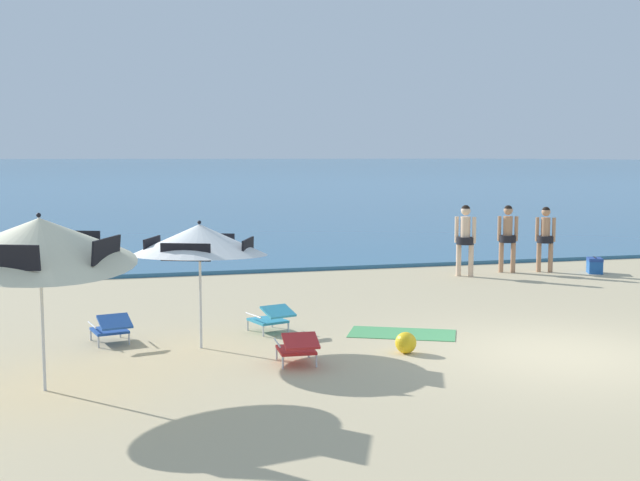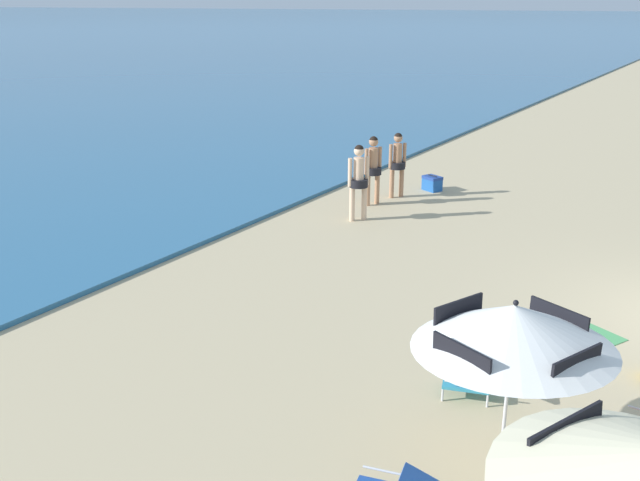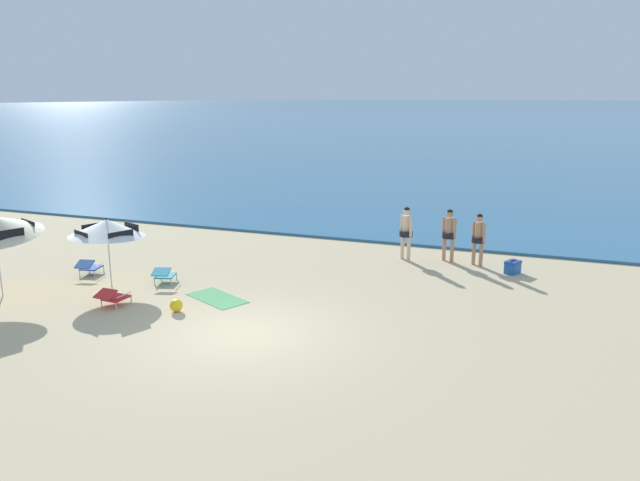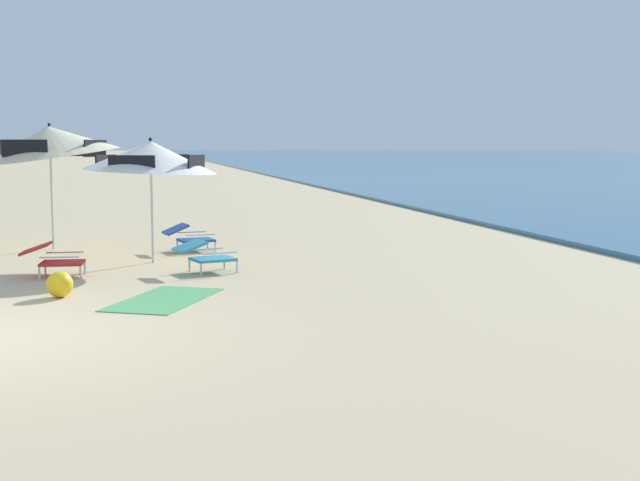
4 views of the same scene
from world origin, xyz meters
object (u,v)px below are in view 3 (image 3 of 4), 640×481
object	(u,v)px
lounge_chair_under_umbrella	(164,274)
beach_towel	(217,298)
lounge_chair_beside_umbrella	(89,266)
beach_umbrella_striped_main	(107,228)
beach_ball	(176,305)
cooler_box	(513,267)
person_wading_in	(449,231)
lounge_chair_facing_sea	(112,296)
person_standing_near_shore	(478,236)
person_standing_beside	(406,229)

from	to	relation	value
lounge_chair_under_umbrella	beach_towel	distance (m)	2.26
beach_towel	lounge_chair_beside_umbrella	bearing A→B (deg)	173.41
beach_umbrella_striped_main	beach_ball	world-z (taller)	beach_umbrella_striped_main
lounge_chair_under_umbrella	beach_ball	distance (m)	2.58
lounge_chair_beside_umbrella	cooler_box	size ratio (longest dim) A/B	1.63
beach_umbrella_striped_main	lounge_chair_under_umbrella	xyz separation A→B (m)	(1.30, 0.75, -1.45)
person_wading_in	beach_towel	world-z (taller)	person_wading_in
lounge_chair_under_umbrella	person_wading_in	bearing A→B (deg)	36.19
cooler_box	lounge_chair_facing_sea	bearing A→B (deg)	-144.43
person_wading_in	beach_towel	xyz separation A→B (m)	(-5.30, -6.10, -1.01)
person_standing_near_shore	person_wading_in	world-z (taller)	person_wading_in
lounge_chair_facing_sea	person_wading_in	world-z (taller)	person_wading_in
cooler_box	beach_towel	xyz separation A→B (m)	(-7.42, -5.36, -0.20)
lounge_chair_beside_umbrella	beach_umbrella_striped_main	bearing A→B (deg)	-25.69
person_standing_near_shore	cooler_box	bearing A→B (deg)	-24.96
lounge_chair_beside_umbrella	person_standing_beside	xyz separation A→B (m)	(8.74, 5.21, 0.77)
beach_umbrella_striped_main	person_wading_in	world-z (taller)	beach_umbrella_striped_main
lounge_chair_under_umbrella	lounge_chair_facing_sea	world-z (taller)	lounge_chair_facing_sea
cooler_box	beach_towel	distance (m)	9.16
lounge_chair_facing_sea	person_standing_beside	bearing A→B (deg)	49.89
lounge_chair_facing_sea	cooler_box	distance (m)	11.86
beach_towel	lounge_chair_under_umbrella	bearing A→B (deg)	163.10
person_standing_near_shore	person_wading_in	size ratio (longest dim) A/B	0.97
person_standing_near_shore	beach_towel	xyz separation A→B (m)	(-6.28, -5.89, -0.99)
lounge_chair_under_umbrella	beach_towel	world-z (taller)	lounge_chair_under_umbrella
cooler_box	beach_ball	distance (m)	10.30
person_standing_near_shore	cooler_box	xyz separation A→B (m)	(1.15, -0.53, -0.79)
cooler_box	beach_towel	size ratio (longest dim) A/B	0.33
lounge_chair_beside_umbrella	person_standing_near_shore	bearing A→B (deg)	25.70
beach_towel	beach_umbrella_striped_main	bearing A→B (deg)	-178.33
person_standing_near_shore	beach_ball	xyz separation A→B (m)	(-6.72, -7.18, -0.83)
person_standing_near_shore	person_standing_beside	xyz separation A→B (m)	(-2.35, -0.13, 0.05)
beach_umbrella_striped_main	cooler_box	distance (m)	12.26
person_wading_in	lounge_chair_facing_sea	bearing A→B (deg)	-134.56
lounge_chair_under_umbrella	beach_umbrella_striped_main	bearing A→B (deg)	-149.89
lounge_chair_under_umbrella	person_wading_in	size ratio (longest dim) A/B	0.56
person_standing_near_shore	person_wading_in	xyz separation A→B (m)	(-0.98, 0.21, 0.03)
lounge_chair_under_umbrella	person_standing_beside	xyz separation A→B (m)	(6.08, 5.11, 0.77)
lounge_chair_under_umbrella	person_standing_beside	bearing A→B (deg)	40.07
person_standing_near_shore	person_standing_beside	size ratio (longest dim) A/B	0.95
lounge_chair_beside_umbrella	person_standing_near_shore	xyz separation A→B (m)	(11.09, 5.34, 0.72)
beach_umbrella_striped_main	cooler_box	xyz separation A→B (m)	(10.87, 5.46, -1.53)
lounge_chair_beside_umbrella	person_wading_in	size ratio (longest dim) A/B	0.55
lounge_chair_under_umbrella	lounge_chair_facing_sea	bearing A→B (deg)	-91.98
person_standing_beside	lounge_chair_under_umbrella	bearing A→B (deg)	-139.93
lounge_chair_facing_sea	person_standing_near_shore	world-z (taller)	person_standing_near_shore
person_standing_beside	person_standing_near_shore	bearing A→B (deg)	3.15
person_standing_near_shore	cooler_box	size ratio (longest dim) A/B	2.89
person_wading_in	beach_ball	bearing A→B (deg)	-127.88
lounge_chair_facing_sea	person_wading_in	xyz separation A→B (m)	(7.52, 7.64, 0.74)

